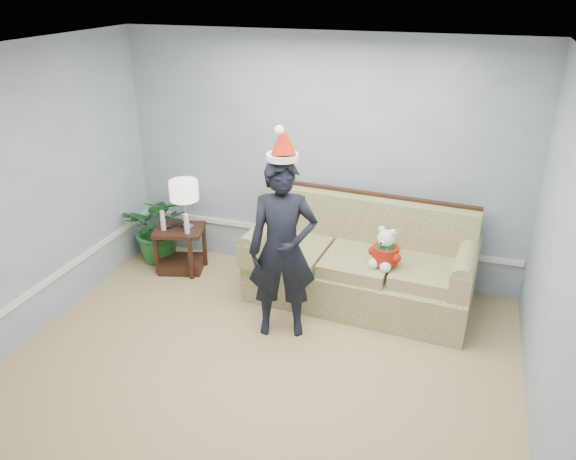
% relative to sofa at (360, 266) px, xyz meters
% --- Properties ---
extents(room_shell, '(4.54, 5.04, 2.74)m').
position_rel_sofa_xyz_m(room_shell, '(-0.60, -2.02, 0.97)').
color(room_shell, tan).
rests_on(room_shell, ground).
extents(wainscot_trim, '(4.49, 4.99, 0.06)m').
position_rel_sofa_xyz_m(wainscot_trim, '(-1.78, -0.85, 0.07)').
color(wainscot_trim, white).
rests_on(wainscot_trim, room_shell).
extents(sofa, '(2.37, 1.14, 1.08)m').
position_rel_sofa_xyz_m(sofa, '(0.00, 0.00, 0.00)').
color(sofa, brown).
rests_on(sofa, room_shell).
extents(side_table, '(0.65, 0.59, 0.53)m').
position_rel_sofa_xyz_m(side_table, '(-2.13, -0.03, -0.18)').
color(side_table, '#331A12').
rests_on(side_table, room_shell).
extents(table_lamp, '(0.33, 0.33, 0.58)m').
position_rel_sofa_xyz_m(table_lamp, '(-2.04, -0.00, 0.59)').
color(table_lamp, silver).
rests_on(table_lamp, side_table).
extents(candle_pair, '(0.36, 0.06, 0.23)m').
position_rel_sofa_xyz_m(candle_pair, '(-2.12, -0.12, 0.26)').
color(candle_pair, silver).
rests_on(candle_pair, side_table).
extents(houseplant, '(0.92, 0.84, 0.87)m').
position_rel_sofa_xyz_m(houseplant, '(-2.47, 0.11, 0.05)').
color(houseplant, '#226129').
rests_on(houseplant, room_shell).
extents(man, '(0.74, 0.60, 1.76)m').
position_rel_sofa_xyz_m(man, '(-0.58, -0.83, 0.50)').
color(man, black).
rests_on(man, room_shell).
extents(santa_hat, '(0.37, 0.39, 0.33)m').
position_rel_sofa_xyz_m(santa_hat, '(-0.58, -0.82, 1.51)').
color(santa_hat, white).
rests_on(santa_hat, man).
extents(teddy_bear, '(0.33, 0.33, 0.42)m').
position_rel_sofa_xyz_m(teddy_bear, '(0.29, -0.26, 0.33)').
color(teddy_bear, white).
rests_on(teddy_bear, sofa).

